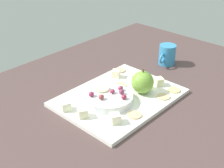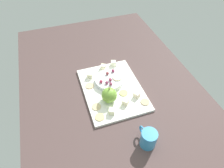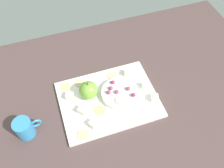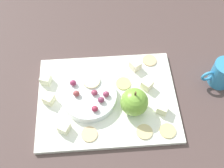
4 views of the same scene
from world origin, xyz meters
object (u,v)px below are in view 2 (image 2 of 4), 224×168
Objects in this scene: cracker_2 at (100,117)px; cracker_4 at (124,93)px; grape_3 at (111,79)px; serving_dish at (110,80)px; platter at (112,89)px; grape_1 at (101,82)px; cheese_cube_0 at (112,111)px; cracker_1 at (90,86)px; cheese_cube_1 at (102,67)px; cheese_cube_5 at (126,102)px; cheese_cube_3 at (113,63)px; cup at (148,139)px; cheese_cube_2 at (90,75)px; grape_4 at (107,83)px; apple_whole at (109,95)px; grape_2 at (107,73)px; grape_5 at (111,84)px; cracker_3 at (145,102)px; grape_0 at (113,71)px; cracker_0 at (96,107)px; cheese_cube_4 at (137,95)px; apple_slice_0 at (117,77)px.

cracker_2 and cracker_4 have the same top height.
serving_dish is at bearing -175.93° from grape_3.
platter is 6.83cm from grape_1.
cheese_cube_0 is 13.48cm from cracker_4.
grape_3 is at bearing 80.41° from cracker_1.
cheese_cube_1 and cheese_cube_5 have the same top height.
cheese_cube_3 is at bearing 140.16° from grape_1.
grape_1 is at bearing -166.23° from cup.
cup is at bearing 16.02° from cheese_cube_2.
grape_3 is (1.52, 0.11, 1.94)cm from serving_dish.
cheese_cube_3 is at bearing 150.01° from grape_4.
apple_whole is 4.23× the size of grape_2.
grape_5 is (1.44, 1.66, -0.01)cm from grape_4.
cup reaches higher than cheese_cube_2.
cracker_1 and cracker_2 have the same top height.
cheese_cube_2 is 0.64× the size of cracker_4.
cracker_3 is (29.55, 12.41, -1.16)cm from cheese_cube_1.
cheese_cube_1 is 0.64× the size of cracker_2.
grape_0 is at bearing 152.04° from grape_3.
grape_0 is 6.47cm from grape_3.
cheese_cube_2 and cheese_cube_3 have the same top height.
cheese_cube_0 is 1.00× the size of cheese_cube_5.
grape_3 is (-17.93, 5.61, 1.80)cm from cheese_cube_0.
grape_4 is at bearing -136.97° from cracker_3.
cracker_0 is 2.42× the size of grape_4.
grape_5 reaches higher than platter.
platter is at bearing 48.66° from grape_4.
cheese_cube_4 is 19.18cm from grape_1.
cheese_cube_1 is at bearing -149.93° from grape_0.
apple_whole reaches higher than grape_2.
platter is at bearing 130.46° from cracker_0.
cheese_cube_2 reaches higher than serving_dish.
grape_5 is (-0.30, -0.31, 3.88)cm from platter.
cup is (23.87, 14.92, 2.53)cm from cracker_0.
cheese_cube_0 and cheese_cube_3 have the same top height.
grape_0 reaches higher than apple_slice_0.
apple_slice_0 is (-13.20, 14.99, 2.55)cm from cracker_0.
grape_4 reaches higher than cheese_cube_0.
apple_slice_0 is at bearing -10.55° from cheese_cube_3.
cheese_cube_0 is 18.09cm from grape_1.
cheese_cube_0 is 1.00× the size of cheese_cube_4.
platter is at bearing -137.78° from cracker_3.
grape_4 is (1.73, 2.51, 0.06)cm from grape_1.
cheese_cube_5 is 16.84cm from grape_1.
cracker_2 is 18.74cm from grape_5.
cheese_cube_5 is 20.66cm from grape_0.
platter is at bearing -23.15° from grape_0.
cheese_cube_0 is 1.54× the size of grape_0.
grape_4 is at bearing 66.68° from cracker_1.
grape_1 is at bearing 179.14° from cheese_cube_0.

